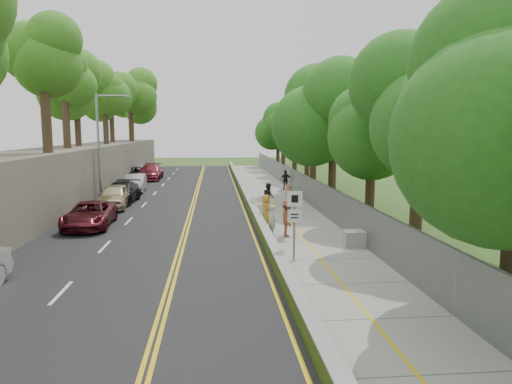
% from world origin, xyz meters
% --- Properties ---
extents(ground, '(140.00, 140.00, 0.00)m').
position_xyz_m(ground, '(0.00, 0.00, 0.00)').
color(ground, '#33511E').
rests_on(ground, ground).
extents(road, '(11.20, 66.00, 0.04)m').
position_xyz_m(road, '(-5.40, 15.00, 0.02)').
color(road, black).
rests_on(road, ground).
extents(sidewalk, '(4.20, 66.00, 0.05)m').
position_xyz_m(sidewalk, '(2.55, 15.00, 0.03)').
color(sidewalk, gray).
rests_on(sidewalk, ground).
extents(jersey_barrier, '(0.42, 66.00, 0.60)m').
position_xyz_m(jersey_barrier, '(0.25, 15.00, 0.30)').
color(jersey_barrier, '#79C81C').
rests_on(jersey_barrier, ground).
extents(rock_embankment, '(5.00, 66.00, 4.00)m').
position_xyz_m(rock_embankment, '(-13.50, 15.00, 2.00)').
color(rock_embankment, '#595147').
rests_on(rock_embankment, ground).
extents(chainlink_fence, '(0.04, 66.00, 2.00)m').
position_xyz_m(chainlink_fence, '(4.65, 15.00, 1.00)').
color(chainlink_fence, slate).
rests_on(chainlink_fence, ground).
extents(trees_embankment, '(6.40, 66.00, 13.00)m').
position_xyz_m(trees_embankment, '(-13.00, 15.00, 10.50)').
color(trees_embankment, '#448924').
rests_on(trees_embankment, rock_embankment).
extents(trees_fenceside, '(7.00, 66.00, 14.00)m').
position_xyz_m(trees_fenceside, '(7.00, 15.00, 7.00)').
color(trees_fenceside, '#2D731F').
rests_on(trees_fenceside, ground).
extents(streetlight, '(2.52, 0.22, 8.00)m').
position_xyz_m(streetlight, '(-10.46, 14.00, 4.64)').
color(streetlight, gray).
rests_on(streetlight, ground).
extents(signpost, '(0.62, 0.09, 3.10)m').
position_xyz_m(signpost, '(1.05, -3.02, 1.96)').
color(signpost, gray).
rests_on(signpost, sidewalk).
extents(construction_barrel, '(0.49, 0.49, 0.81)m').
position_xyz_m(construction_barrel, '(3.86, 16.00, 0.46)').
color(construction_barrel, '#D43B00').
rests_on(construction_barrel, sidewalk).
extents(concrete_block, '(1.16, 0.92, 0.73)m').
position_xyz_m(concrete_block, '(4.30, -1.00, 0.42)').
color(concrete_block, gray).
rests_on(concrete_block, sidewalk).
extents(car_2, '(2.55, 5.14, 1.40)m').
position_xyz_m(car_2, '(-9.00, 4.43, 0.74)').
color(car_2, maroon).
rests_on(car_2, road).
extents(car_3, '(2.39, 5.36, 1.53)m').
position_xyz_m(car_3, '(-9.00, 13.04, 0.80)').
color(car_3, black).
rests_on(car_3, road).
extents(car_4, '(2.05, 4.87, 1.64)m').
position_xyz_m(car_4, '(-9.00, 10.70, 0.86)').
color(car_4, tan).
rests_on(car_4, road).
extents(car_5, '(1.87, 4.68, 1.51)m').
position_xyz_m(car_5, '(-9.00, 19.19, 0.80)').
color(car_5, '#AAABB0').
rests_on(car_5, road).
extents(car_6, '(2.46, 5.02, 1.37)m').
position_xyz_m(car_6, '(-10.60, 28.78, 0.73)').
color(car_6, black).
rests_on(car_6, road).
extents(car_7, '(2.39, 5.76, 1.66)m').
position_xyz_m(car_7, '(-9.00, 29.13, 0.87)').
color(car_7, maroon).
rests_on(car_7, road).
extents(car_8, '(1.81, 4.24, 1.43)m').
position_xyz_m(car_8, '(-10.60, 34.21, 0.75)').
color(car_8, silver).
rests_on(car_8, road).
extents(painter_0, '(0.78, 0.94, 1.64)m').
position_xyz_m(painter_0, '(0.75, 4.64, 0.87)').
color(painter_0, '#BF8427').
rests_on(painter_0, sidewalk).
extents(painter_1, '(0.51, 0.64, 1.56)m').
position_xyz_m(painter_1, '(0.75, 1.57, 0.83)').
color(painter_1, beige).
rests_on(painter_1, sidewalk).
extents(painter_2, '(0.84, 0.99, 1.79)m').
position_xyz_m(painter_2, '(1.45, 9.14, 0.94)').
color(painter_2, black).
rests_on(painter_2, sidewalk).
extents(painter_3, '(0.71, 1.22, 1.87)m').
position_xyz_m(painter_3, '(1.45, 1.20, 0.99)').
color(painter_3, brown).
rests_on(painter_3, sidewalk).
extents(person_far, '(1.09, 0.60, 1.77)m').
position_xyz_m(person_far, '(4.20, 19.33, 0.93)').
color(person_far, black).
rests_on(person_far, sidewalk).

